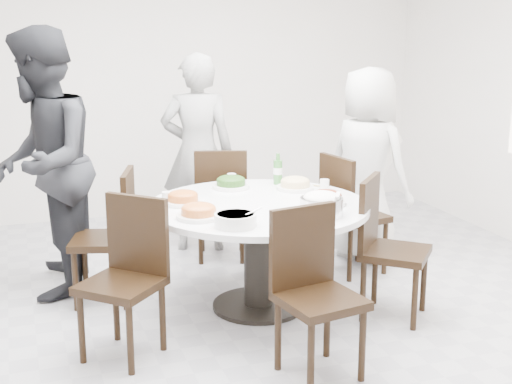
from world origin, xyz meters
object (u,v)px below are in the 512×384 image
object	(u,v)px
chair_sw	(121,281)
diner_middle	(198,153)
soup_bowl	(235,220)
dining_table	(258,256)
diner_left	(43,164)
beverage_bottle	(278,169)
chair_nw	(103,237)
chair_n	(221,203)
chair_ne	(355,214)
chair_s	(320,297)
rice_bowl	(321,207)
diner_right	(367,165)
chair_se	(396,249)

from	to	relation	value
chair_sw	diner_middle	distance (m)	2.12
soup_bowl	dining_table	bearing A→B (deg)	56.44
diner_left	beverage_bottle	distance (m)	1.71
dining_table	chair_nw	world-z (taller)	chair_nw
chair_n	chair_ne	bearing A→B (deg)	160.11
chair_s	rice_bowl	world-z (taller)	chair_s
chair_sw	diner_right	size ratio (longest dim) A/B	0.59
chair_sw	soup_bowl	bearing A→B (deg)	42.18
diner_right	chair_se	bearing A→B (deg)	136.24
chair_n	diner_left	xyz separation A→B (m)	(-1.41, -0.33, 0.49)
chair_ne	chair_n	world-z (taller)	same
chair_nw	diner_middle	distance (m)	1.39
chair_n	chair_s	bearing A→B (deg)	105.14
diner_right	soup_bowl	size ratio (longest dim) A/B	6.24
diner_left	beverage_bottle	size ratio (longest dim) A/B	8.23
chair_n	chair_sw	distance (m)	1.89
diner_right	diner_left	bearing A→B (deg)	62.60
beverage_bottle	chair_sw	bearing A→B (deg)	-144.57
chair_se	beverage_bottle	size ratio (longest dim) A/B	4.06
chair_ne	chair_s	bearing A→B (deg)	136.65
chair_ne	chair_nw	xyz separation A→B (m)	(-1.96, 0.02, 0.00)
chair_ne	diner_left	size ratio (longest dim) A/B	0.49
dining_table	soup_bowl	distance (m)	0.69
chair_n	beverage_bottle	world-z (taller)	beverage_bottle
dining_table	chair_s	distance (m)	1.04
dining_table	beverage_bottle	size ratio (longest dim) A/B	6.41
chair_nw	beverage_bottle	size ratio (longest dim) A/B	4.06
dining_table	chair_s	size ratio (longest dim) A/B	1.58
chair_n	soup_bowl	size ratio (longest dim) A/B	3.71
chair_ne	chair_nw	bearing A→B (deg)	78.94
chair_ne	chair_s	distance (m)	1.76
chair_nw	diner_right	xyz separation A→B (m)	(2.19, 0.24, 0.32)
chair_s	beverage_bottle	world-z (taller)	beverage_bottle
soup_bowl	chair_se	bearing A→B (deg)	1.15
chair_s	soup_bowl	world-z (taller)	chair_s
chair_sw	soup_bowl	size ratio (longest dim) A/B	3.71
chair_nw	diner_middle	xyz separation A→B (m)	(0.94, 0.95, 0.37)
rice_bowl	beverage_bottle	bearing A→B (deg)	86.89
chair_se	dining_table	bearing A→B (deg)	103.10
chair_nw	chair_sw	size ratio (longest dim) A/B	1.00
chair_ne	rice_bowl	xyz separation A→B (m)	(-0.68, -0.86, 0.33)
chair_n	chair_nw	bearing A→B (deg)	48.06
rice_bowl	dining_table	bearing A→B (deg)	124.42
dining_table	chair_n	bearing A→B (deg)	86.99
chair_se	chair_sw	bearing A→B (deg)	131.45
chair_n	diner_right	world-z (taller)	diner_right
chair_sw	diner_middle	bearing A→B (deg)	106.86
diner_right	diner_middle	size ratio (longest dim) A/B	0.94
chair_nw	diner_right	world-z (taller)	diner_right
chair_s	diner_left	world-z (taller)	diner_left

